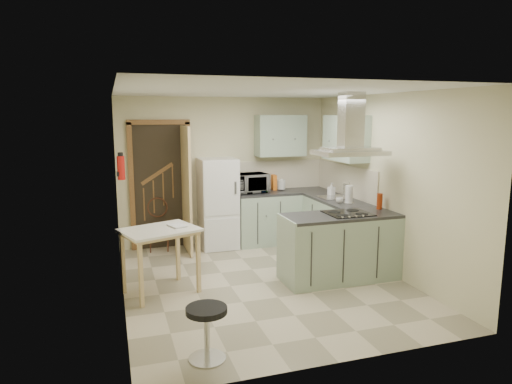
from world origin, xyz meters
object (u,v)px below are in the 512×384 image
object	(u,v)px
peninsula	(340,247)
stool	(207,333)
extractor_hood	(350,153)
bentwood_chair	(159,227)
drop_leaf_table	(161,261)
fridge	(218,203)
microwave	(249,183)

from	to	relation	value
peninsula	stool	xyz separation A→B (m)	(-2.14, -1.49, -0.20)
extractor_hood	stool	distance (m)	3.07
bentwood_chair	stool	world-z (taller)	bentwood_chair
extractor_hood	stool	world-z (taller)	extractor_hood
extractor_hood	drop_leaf_table	xyz separation A→B (m)	(-2.46, 0.24, -1.31)
fridge	peninsula	xyz separation A→B (m)	(1.22, -1.98, -0.30)
fridge	microwave	bearing A→B (deg)	1.63
fridge	drop_leaf_table	xyz separation A→B (m)	(-1.14, -1.74, -0.34)
drop_leaf_table	microwave	world-z (taller)	microwave
peninsula	bentwood_chair	world-z (taller)	peninsula
fridge	bentwood_chair	distance (m)	1.04
bentwood_chair	microwave	xyz separation A→B (m)	(1.52, -0.11, 0.67)
extractor_hood	microwave	bearing A→B (deg)	111.09
peninsula	fridge	bearing A→B (deg)	121.74
fridge	extractor_hood	size ratio (longest dim) A/B	1.67
extractor_hood	drop_leaf_table	size ratio (longest dim) A/B	1.02
stool	fridge	bearing A→B (deg)	75.17
peninsula	drop_leaf_table	xyz separation A→B (m)	(-2.36, 0.24, -0.04)
fridge	stool	world-z (taller)	fridge
peninsula	bentwood_chair	distance (m)	3.04
drop_leaf_table	stool	world-z (taller)	drop_leaf_table
microwave	stool	bearing A→B (deg)	-120.16
fridge	stool	bearing A→B (deg)	-104.83
peninsula	drop_leaf_table	bearing A→B (deg)	174.20
peninsula	drop_leaf_table	size ratio (longest dim) A/B	1.76
peninsula	microwave	distance (m)	2.19
bentwood_chair	extractor_hood	bearing A→B (deg)	-34.50
peninsula	bentwood_chair	bearing A→B (deg)	136.17
fridge	bentwood_chair	bearing A→B (deg)	172.57
peninsula	drop_leaf_table	distance (m)	2.38
drop_leaf_table	peninsula	bearing A→B (deg)	-25.48
drop_leaf_table	bentwood_chair	xyz separation A→B (m)	(0.17, 1.87, -0.02)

